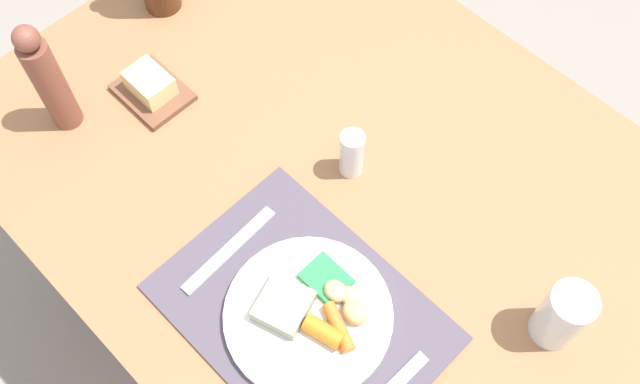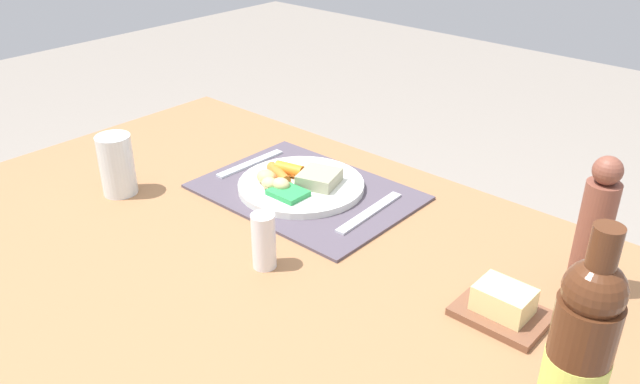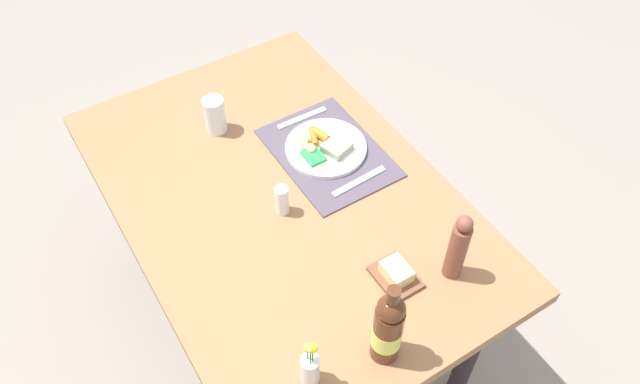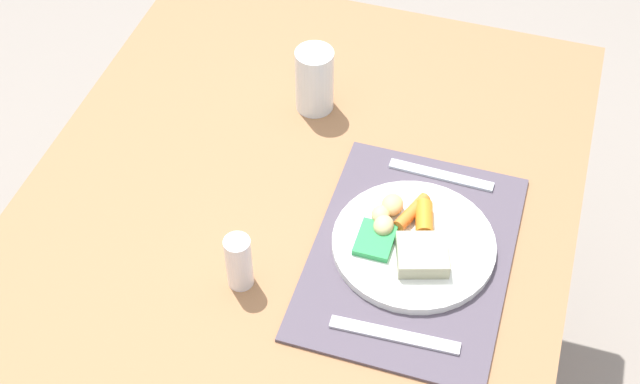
{
  "view_description": "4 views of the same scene",
  "coord_description": "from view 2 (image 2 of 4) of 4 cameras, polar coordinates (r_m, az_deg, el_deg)",
  "views": [
    {
      "loc": [
        0.35,
        -0.44,
        1.75
      ],
      "look_at": [
        -0.04,
        -0.06,
        0.76
      ],
      "focal_mm": 40.29,
      "sensor_mm": 36.0,
      "label": 1
    },
    {
      "loc": [
        -0.71,
        0.63,
        1.31
      ],
      "look_at": [
        -0.08,
        -0.08,
        0.81
      ],
      "focal_mm": 36.17,
      "sensor_mm": 36.0,
      "label": 2
    },
    {
      "loc": [
        -1.07,
        0.54,
        2.12
      ],
      "look_at": [
        -0.07,
        -0.09,
        0.73
      ],
      "focal_mm": 35.33,
      "sensor_mm": 36.0,
      "label": 3
    },
    {
      "loc": [
        -0.77,
        -0.32,
        1.79
      ],
      "look_at": [
        0.07,
        -0.06,
        0.8
      ],
      "focal_mm": 49.26,
      "sensor_mm": 36.0,
      "label": 4
    }
  ],
  "objects": [
    {
      "name": "water_tumbler",
      "position": [
        1.34,
        -17.49,
        2.0
      ],
      "size": [
        0.07,
        0.07,
        0.12
      ],
      "color": "silver",
      "rests_on": "dining_table"
    },
    {
      "name": "pepper_mill",
      "position": [
        1.04,
        23.07,
        -3.19
      ],
      "size": [
        0.05,
        0.05,
        0.23
      ],
      "color": "brown",
      "rests_on": "dining_table"
    },
    {
      "name": "salt_shaker",
      "position": [
        1.05,
        -5.0,
        -4.34
      ],
      "size": [
        0.04,
        0.04,
        0.1
      ],
      "primitive_type": "cylinder",
      "color": "white",
      "rests_on": "dining_table"
    },
    {
      "name": "butter_dish",
      "position": [
        0.99,
        15.86,
        -9.67
      ],
      "size": [
        0.13,
        0.1,
        0.05
      ],
      "color": "brown",
      "rests_on": "dining_table"
    },
    {
      "name": "wine_bottle",
      "position": [
        0.78,
        21.92,
        -13.21
      ],
      "size": [
        0.07,
        0.07,
        0.28
      ],
      "color": "#512A17",
      "rests_on": "dining_table"
    },
    {
      "name": "dinner_plate",
      "position": [
        1.3,
        -1.82,
        0.74
      ],
      "size": [
        0.25,
        0.25,
        0.04
      ],
      "color": "white",
      "rests_on": "placemat"
    },
    {
      "name": "dining_table",
      "position": [
        1.17,
        -5.53,
        -8.02
      ],
      "size": [
        1.35,
        0.9,
        0.7
      ],
      "color": "#996943",
      "rests_on": "ground_plane"
    },
    {
      "name": "placemat",
      "position": [
        1.3,
        -1.23,
        0.01
      ],
      "size": [
        0.42,
        0.3,
        0.01
      ],
      "primitive_type": "cube",
      "color": "#504652",
      "rests_on": "dining_table"
    },
    {
      "name": "knife",
      "position": [
        1.41,
        -6.16,
        2.52
      ],
      "size": [
        0.02,
        0.18,
        0.0
      ],
      "primitive_type": "cube",
      "rotation": [
        0.0,
        0.0,
        -0.02
      ],
      "color": "silver",
      "rests_on": "placemat"
    },
    {
      "name": "fork",
      "position": [
        1.22,
        4.42,
        -1.81
      ],
      "size": [
        0.03,
        0.19,
        0.0
      ],
      "primitive_type": "cube",
      "rotation": [
        0.0,
        0.0,
        0.05
      ],
      "color": "silver",
      "rests_on": "placemat"
    }
  ]
}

